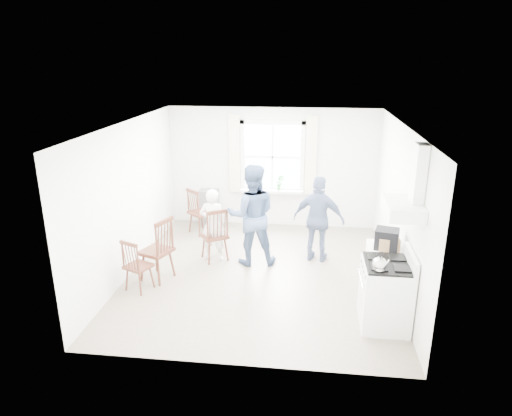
{
  "coord_description": "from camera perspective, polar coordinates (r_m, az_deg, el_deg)",
  "views": [
    {
      "loc": [
        0.78,
        -7.15,
        3.63
      ],
      "look_at": [
        -0.09,
        0.2,
        1.14
      ],
      "focal_mm": 32.0,
      "sensor_mm": 36.0,
      "label": 1
    }
  ],
  "objects": [
    {
      "name": "room_shell",
      "position": [
        7.56,
        0.49,
        0.62
      ],
      "size": [
        4.62,
        5.12,
        2.64
      ],
      "color": "gray",
      "rests_on": "ground"
    },
    {
      "name": "window_assembly",
      "position": [
        9.87,
        2.06,
        5.87
      ],
      "size": [
        1.88,
        0.24,
        1.7
      ],
      "color": "white",
      "rests_on": "room_shell"
    },
    {
      "name": "range_hood",
      "position": [
        6.19,
        18.5,
        1.36
      ],
      "size": [
        0.45,
        0.76,
        0.94
      ],
      "color": "white",
      "rests_on": "room_shell"
    },
    {
      "name": "shelf_unit",
      "position": [
        10.25,
        -5.89,
        0.1
      ],
      "size": [
        0.4,
        0.3,
        0.8
      ],
      "primitive_type": "cube",
      "color": "gray",
      "rests_on": "ground"
    },
    {
      "name": "gas_stove",
      "position": [
        6.7,
        15.89,
        -10.24
      ],
      "size": [
        0.68,
        0.76,
        1.12
      ],
      "color": "white",
      "rests_on": "ground"
    },
    {
      "name": "kettle",
      "position": [
        6.21,
        15.18,
        -6.78
      ],
      "size": [
        0.19,
        0.19,
        0.27
      ],
      "color": "silver",
      "rests_on": "gas_stove"
    },
    {
      "name": "low_cabinet",
      "position": [
        7.34,
        15.6,
        -7.86
      ],
      "size": [
        0.5,
        0.55,
        0.9
      ],
      "primitive_type": "cube",
      "color": "white",
      "rests_on": "ground"
    },
    {
      "name": "stereo_stack",
      "position": [
        7.03,
        16.03,
        -3.72
      ],
      "size": [
        0.4,
        0.37,
        0.3
      ],
      "color": "black",
      "rests_on": "low_cabinet"
    },
    {
      "name": "cardboard_box",
      "position": [
        7.01,
        16.23,
        -4.3
      ],
      "size": [
        0.31,
        0.22,
        0.19
      ],
      "primitive_type": "cube",
      "rotation": [
        0.0,
        0.0,
        0.04
      ],
      "color": "#A67E50",
      "rests_on": "low_cabinet"
    },
    {
      "name": "windsor_chair_a",
      "position": [
        8.3,
        -4.98,
        -2.71
      ],
      "size": [
        0.59,
        0.59,
        1.03
      ],
      "color": "#482217",
      "rests_on": "ground"
    },
    {
      "name": "windsor_chair_b",
      "position": [
        7.51,
        -15.09,
        -6.38
      ],
      "size": [
        0.49,
        0.49,
        0.89
      ],
      "color": "#482217",
      "rests_on": "ground"
    },
    {
      "name": "windsor_chair_c",
      "position": [
        7.73,
        -11.75,
        -4.3
      ],
      "size": [
        0.59,
        0.6,
        1.11
      ],
      "color": "#482217",
      "rests_on": "ground"
    },
    {
      "name": "person_left",
      "position": [
        8.39,
        -5.4,
        -2.09
      ],
      "size": [
        0.56,
        0.56,
        1.36
      ],
      "primitive_type": "imported",
      "rotation": [
        0.0,
        0.0,
        3.01
      ],
      "color": "white",
      "rests_on": "ground"
    },
    {
      "name": "person_mid",
      "position": [
        8.13,
        -0.53,
        -0.89
      ],
      "size": [
        1.04,
        1.04,
        1.84
      ],
      "primitive_type": "imported",
      "rotation": [
        0.0,
        0.0,
        3.31
      ],
      "color": "#44597E",
      "rests_on": "ground"
    },
    {
      "name": "person_right",
      "position": [
        8.35,
        7.84,
        -1.42
      ],
      "size": [
        1.13,
        1.13,
        1.6
      ],
      "primitive_type": "imported",
      "rotation": [
        0.0,
        0.0,
        2.91
      ],
      "color": "navy",
      "rests_on": "ground"
    },
    {
      "name": "potted_plant",
      "position": [
        9.88,
        3.0,
        3.24
      ],
      "size": [
        0.19,
        0.19,
        0.34
      ],
      "primitive_type": "imported",
      "rotation": [
        0.0,
        0.0,
        0.0
      ],
      "color": "#367A39",
      "rests_on": "window_assembly"
    },
    {
      "name": "windsor_chair_d",
      "position": [
        9.64,
        -7.53,
        0.15
      ],
      "size": [
        0.59,
        0.59,
        1.0
      ],
      "color": "#482217",
      "rests_on": "ground"
    }
  ]
}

